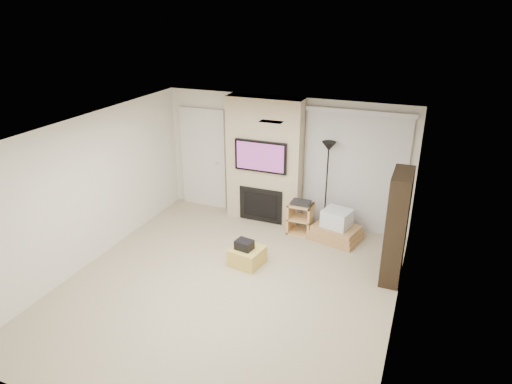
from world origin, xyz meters
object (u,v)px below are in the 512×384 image
at_px(av_stand, 300,216).
at_px(bookshelf, 397,227).
at_px(ottoman, 247,256).
at_px(floor_lamp, 328,162).
at_px(box_stack, 336,228).

xyz_separation_m(av_stand, bookshelf, (1.81, -0.93, 0.55)).
relative_size(ottoman, floor_lamp, 0.28).
relative_size(box_stack, bookshelf, 0.57).
bearing_deg(ottoman, av_stand, 70.73).
distance_m(floor_lamp, box_stack, 1.26).
height_order(box_stack, bookshelf, bookshelf).
bearing_deg(bookshelf, av_stand, 152.91).
bearing_deg(box_stack, bookshelf, -39.61).
height_order(floor_lamp, box_stack, floor_lamp).
relative_size(floor_lamp, bookshelf, 0.99).
height_order(ottoman, bookshelf, bookshelf).
bearing_deg(box_stack, av_stand, 179.39).
bearing_deg(floor_lamp, ottoman, -117.12).
height_order(ottoman, av_stand, av_stand).
bearing_deg(av_stand, bookshelf, -27.09).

